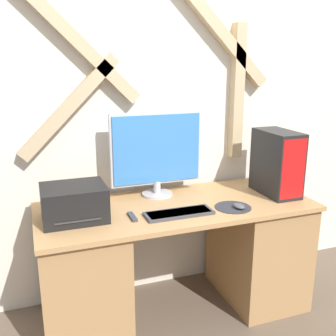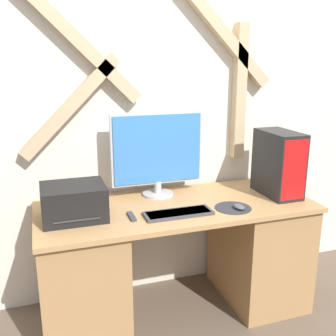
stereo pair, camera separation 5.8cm
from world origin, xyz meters
name	(u,v)px [view 2 (the right image)]	position (x,y,z in m)	size (l,w,h in m)	color
wall_back	(157,107)	(0.00, 0.77, 1.36)	(6.40, 0.13, 2.70)	silver
desk	(176,258)	(0.00, 0.36, 0.40)	(1.76, 0.72, 0.78)	tan
monitor	(157,152)	(-0.06, 0.58, 1.09)	(0.63, 0.21, 0.57)	#B7B7BC
keyboard	(178,213)	(-0.05, 0.19, 0.79)	(0.42, 0.14, 0.02)	#3D3D42
mousepad	(233,208)	(0.31, 0.19, 0.78)	(0.23, 0.23, 0.00)	#2D2D33
mouse	(239,207)	(0.34, 0.16, 0.80)	(0.06, 0.09, 0.03)	#4C4C51
computer_tower	(279,164)	(0.72, 0.33, 1.00)	(0.20, 0.37, 0.44)	black
printer	(74,202)	(-0.64, 0.34, 0.88)	(0.36, 0.31, 0.20)	black
remote_control	(132,216)	(-0.33, 0.24, 0.79)	(0.03, 0.13, 0.02)	#38383D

